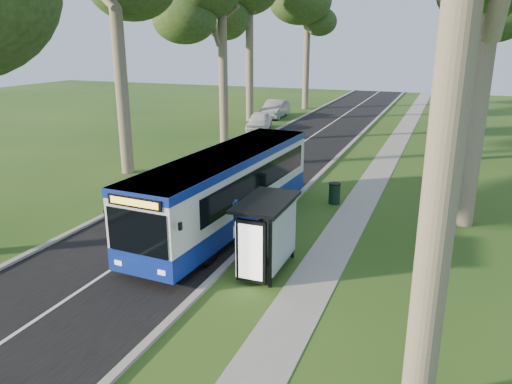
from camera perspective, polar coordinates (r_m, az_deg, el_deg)
ground at (r=18.19m, az=-1.65°, el=-6.90°), size 120.00×120.00×0.00m
road at (r=28.18m, az=-0.29°, el=1.93°), size 7.00×100.00×0.02m
kerb_east at (r=27.12m, az=6.60°, el=1.31°), size 0.25×100.00×0.12m
kerb_west at (r=29.60m, az=-6.61°, el=2.66°), size 0.25×100.00×0.12m
centre_line at (r=28.18m, az=-0.29°, el=1.96°), size 0.12×100.00×0.00m
footpath at (r=26.58m, az=12.85°, el=0.54°), size 1.50×100.00×0.02m
bus at (r=20.10m, az=-3.32°, el=0.29°), size 3.12×11.74×3.08m
bus_stop_sign at (r=16.18m, az=-2.30°, el=-4.08°), size 0.09×0.35×2.50m
bus_shelter at (r=15.93m, az=1.13°, el=-3.86°), size 1.53×2.83×2.42m
litter_bin at (r=23.53m, az=8.96°, el=-0.14°), size 0.57×0.57×1.00m
car_white at (r=42.21m, az=0.37°, el=8.09°), size 2.66×4.71×1.51m
car_silver at (r=49.15m, az=2.20°, el=9.47°), size 2.00×5.15×1.67m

